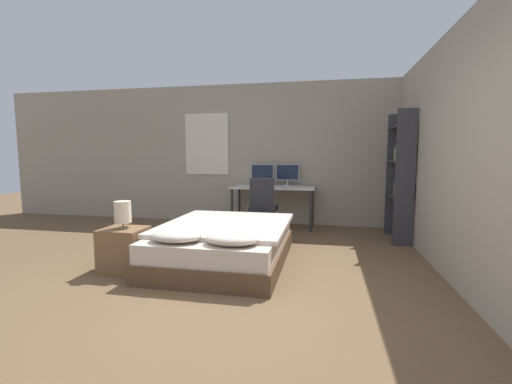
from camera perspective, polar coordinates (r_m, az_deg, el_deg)
name	(u,v)px	position (r m, az deg, el deg)	size (l,w,h in m)	color
ground_plane	(222,311)	(3.13, -5.64, -19.14)	(20.00, 20.00, 0.00)	brown
wall_back	(280,154)	(6.64, 4.10, 6.30)	(12.00, 0.08, 2.70)	#9E9384
wall_side_right	(446,154)	(4.40, 29.12, 5.59)	(0.06, 12.00, 2.70)	#9E9384
bed	(224,243)	(4.32, -5.32, -8.49)	(1.53, 1.99, 0.56)	brown
nightstand	(124,250)	(4.28, -21.10, -8.93)	(0.48, 0.41, 0.50)	brown
bedside_lamp	(123,212)	(4.19, -21.33, -3.18)	(0.19, 0.19, 0.31)	gray
desk	(273,191)	(6.30, 2.85, 0.10)	(1.52, 0.64, 0.76)	beige
monitor_left	(262,173)	(6.53, 1.07, 3.16)	(0.44, 0.16, 0.41)	#B7B7BC
monitor_right	(287,173)	(6.46, 5.27, 3.10)	(0.44, 0.16, 0.41)	#B7B7BC
keyboard	(271,187)	(6.08, 2.55, 0.82)	(0.35, 0.13, 0.02)	#B7B7BC
computer_mouse	(286,187)	(6.04, 5.03, 0.86)	(0.07, 0.05, 0.04)	#B7B7BC
office_chair	(263,213)	(5.61, 1.22, -3.57)	(0.52, 0.52, 0.97)	black
bookshelf	(401,171)	(5.69, 23.01, 3.26)	(0.28, 0.77, 2.00)	#333338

